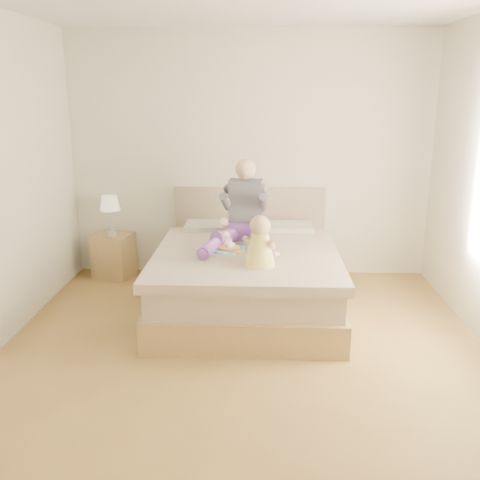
{
  "coord_description": "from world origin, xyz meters",
  "views": [
    {
      "loc": [
        0.13,
        -3.86,
        2.05
      ],
      "look_at": [
        -0.06,
        0.89,
        0.72
      ],
      "focal_mm": 40.0,
      "sensor_mm": 36.0,
      "label": 1
    }
  ],
  "objects_px": {
    "adult": "(244,218)",
    "tray": "(240,249)",
    "bed": "(247,274)",
    "baby": "(260,245)",
    "nightstand": "(114,255)"
  },
  "relations": [
    {
      "from": "adult",
      "to": "tray",
      "type": "distance_m",
      "value": 0.43
    },
    {
      "from": "bed",
      "to": "adult",
      "type": "distance_m",
      "value": 0.55
    },
    {
      "from": "tray",
      "to": "baby",
      "type": "height_order",
      "value": "baby"
    },
    {
      "from": "adult",
      "to": "baby",
      "type": "height_order",
      "value": "adult"
    },
    {
      "from": "adult",
      "to": "tray",
      "type": "relative_size",
      "value": 1.87
    },
    {
      "from": "baby",
      "to": "bed",
      "type": "bearing_deg",
      "value": 127.67
    },
    {
      "from": "nightstand",
      "to": "adult",
      "type": "height_order",
      "value": "adult"
    },
    {
      "from": "bed",
      "to": "baby",
      "type": "xyz_separation_m",
      "value": [
        0.13,
        -0.6,
        0.47
      ]
    },
    {
      "from": "bed",
      "to": "tray",
      "type": "relative_size",
      "value": 4.05
    },
    {
      "from": "bed",
      "to": "adult",
      "type": "bearing_deg",
      "value": 104.55
    },
    {
      "from": "nightstand",
      "to": "adult",
      "type": "bearing_deg",
      "value": -9.82
    },
    {
      "from": "bed",
      "to": "baby",
      "type": "distance_m",
      "value": 0.78
    },
    {
      "from": "nightstand",
      "to": "tray",
      "type": "xyz_separation_m",
      "value": [
        1.49,
        -1.03,
        0.4
      ]
    },
    {
      "from": "bed",
      "to": "baby",
      "type": "height_order",
      "value": "baby"
    },
    {
      "from": "tray",
      "to": "baby",
      "type": "relative_size",
      "value": 1.23
    }
  ]
}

